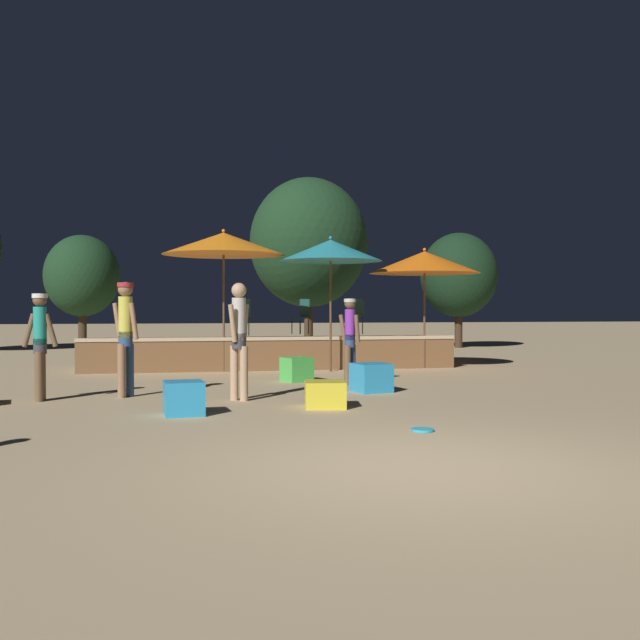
{
  "coord_description": "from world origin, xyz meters",
  "views": [
    {
      "loc": [
        -2.13,
        -6.24,
        1.47
      ],
      "look_at": [
        0.0,
        4.68,
        1.28
      ],
      "focal_mm": 40.0,
      "sensor_mm": 36.0,
      "label": 1
    }
  ],
  "objects_px": {
    "cube_seat_3": "(184,398)",
    "background_tree_2": "(459,275)",
    "patio_umbrella_0": "(224,244)",
    "cube_seat_0": "(371,378)",
    "person_0": "(239,335)",
    "bistro_chair_0": "(356,313)",
    "cube_seat_1": "(297,369)",
    "bistro_chair_2": "(245,313)",
    "person_2": "(40,341)",
    "bistro_chair_1": "(303,313)",
    "background_tree_3": "(82,276)",
    "patio_umbrella_2": "(331,251)",
    "person_4": "(350,337)",
    "cube_seat_4": "(325,394)",
    "frisbee_disc": "(423,430)",
    "person_3": "(126,330)",
    "background_tree_1": "(309,243)",
    "patio_umbrella_1": "(425,262)"
  },
  "relations": [
    {
      "from": "patio_umbrella_1",
      "to": "person_4",
      "type": "xyz_separation_m",
      "value": [
        -2.63,
        -3.25,
        -1.65
      ]
    },
    {
      "from": "frisbee_disc",
      "to": "person_2",
      "type": "bearing_deg",
      "value": 142.87
    },
    {
      "from": "cube_seat_3",
      "to": "patio_umbrella_1",
      "type": "bearing_deg",
      "value": 48.5
    },
    {
      "from": "cube_seat_3",
      "to": "cube_seat_4",
      "type": "distance_m",
      "value": 2.08
    },
    {
      "from": "cube_seat_0",
      "to": "bistro_chair_2",
      "type": "xyz_separation_m",
      "value": [
        -1.71,
        5.42,
        1.08
      ]
    },
    {
      "from": "patio_umbrella_0",
      "to": "bistro_chair_0",
      "type": "xyz_separation_m",
      "value": [
        3.45,
        1.31,
        -1.59
      ]
    },
    {
      "from": "bistro_chair_1",
      "to": "background_tree_3",
      "type": "xyz_separation_m",
      "value": [
        -6.37,
        7.04,
        1.2
      ]
    },
    {
      "from": "cube_seat_1",
      "to": "cube_seat_0",
      "type": "bearing_deg",
      "value": -63.16
    },
    {
      "from": "patio_umbrella_0",
      "to": "cube_seat_0",
      "type": "height_order",
      "value": "patio_umbrella_0"
    },
    {
      "from": "patio_umbrella_2",
      "to": "cube_seat_3",
      "type": "relative_size",
      "value": 5.36
    },
    {
      "from": "cube_seat_4",
      "to": "bistro_chair_1",
      "type": "distance_m",
      "value": 8.03
    },
    {
      "from": "cube_seat_3",
      "to": "background_tree_2",
      "type": "bearing_deg",
      "value": 55.86
    },
    {
      "from": "cube_seat_0",
      "to": "person_4",
      "type": "xyz_separation_m",
      "value": [
        -0.11,
        1.15,
        0.66
      ]
    },
    {
      "from": "person_0",
      "to": "background_tree_3",
      "type": "height_order",
      "value": "background_tree_3"
    },
    {
      "from": "cube_seat_1",
      "to": "bistro_chair_2",
      "type": "relative_size",
      "value": 0.73
    },
    {
      "from": "bistro_chair_1",
      "to": "background_tree_1",
      "type": "relative_size",
      "value": 0.16
    },
    {
      "from": "person_2",
      "to": "person_4",
      "type": "xyz_separation_m",
      "value": [
        5.32,
        1.31,
        -0.04
      ]
    },
    {
      "from": "cube_seat_1",
      "to": "person_0",
      "type": "height_order",
      "value": "person_0"
    },
    {
      "from": "person_4",
      "to": "person_0",
      "type": "bearing_deg",
      "value": -3.56
    },
    {
      "from": "bistro_chair_0",
      "to": "bistro_chair_2",
      "type": "bearing_deg",
      "value": -14.35
    },
    {
      "from": "cube_seat_4",
      "to": "frisbee_disc",
      "type": "bearing_deg",
      "value": -71.64
    },
    {
      "from": "bistro_chair_2",
      "to": "cube_seat_0",
      "type": "bearing_deg",
      "value": 11.97
    },
    {
      "from": "person_3",
      "to": "background_tree_2",
      "type": "xyz_separation_m",
      "value": [
        10.84,
        12.48,
        1.55
      ]
    },
    {
      "from": "person_0",
      "to": "person_3",
      "type": "distance_m",
      "value": 1.95
    },
    {
      "from": "cube_seat_3",
      "to": "patio_umbrella_2",
      "type": "bearing_deg",
      "value": 61.28
    },
    {
      "from": "patio_umbrella_1",
      "to": "person_4",
      "type": "relative_size",
      "value": 1.77
    },
    {
      "from": "person_4",
      "to": "background_tree_3",
      "type": "xyz_separation_m",
      "value": [
        -6.43,
        12.05,
        1.62
      ]
    },
    {
      "from": "person_3",
      "to": "cube_seat_0",
      "type": "bearing_deg",
      "value": -49.15
    },
    {
      "from": "cube_seat_3",
      "to": "background_tree_2",
      "type": "height_order",
      "value": "background_tree_2"
    },
    {
      "from": "bistro_chair_0",
      "to": "cube_seat_0",
      "type": "bearing_deg",
      "value": 58.12
    },
    {
      "from": "background_tree_3",
      "to": "person_0",
      "type": "bearing_deg",
      "value": -73.28
    },
    {
      "from": "person_0",
      "to": "background_tree_2",
      "type": "height_order",
      "value": "background_tree_2"
    },
    {
      "from": "person_3",
      "to": "background_tree_1",
      "type": "relative_size",
      "value": 0.34
    },
    {
      "from": "person_2",
      "to": "bistro_chair_1",
      "type": "distance_m",
      "value": 8.23
    },
    {
      "from": "person_0",
      "to": "bistro_chair_0",
      "type": "relative_size",
      "value": 2.07
    },
    {
      "from": "patio_umbrella_0",
      "to": "background_tree_1",
      "type": "relative_size",
      "value": 0.59
    },
    {
      "from": "bistro_chair_1",
      "to": "bistro_chair_2",
      "type": "distance_m",
      "value": 1.71
    },
    {
      "from": "cube_seat_3",
      "to": "background_tree_1",
      "type": "relative_size",
      "value": 0.1
    },
    {
      "from": "cube_seat_3",
      "to": "cube_seat_4",
      "type": "bearing_deg",
      "value": 9.83
    },
    {
      "from": "person_4",
      "to": "cube_seat_3",
      "type": "bearing_deg",
      "value": 2.83
    },
    {
      "from": "background_tree_2",
      "to": "cube_seat_1",
      "type": "bearing_deg",
      "value": -126.07
    },
    {
      "from": "cube_seat_1",
      "to": "person_2",
      "type": "bearing_deg",
      "value": -154.22
    },
    {
      "from": "patio_umbrella_0",
      "to": "cube_seat_0",
      "type": "distance_m",
      "value": 5.65
    },
    {
      "from": "cube_seat_3",
      "to": "frisbee_disc",
      "type": "xyz_separation_m",
      "value": [
        2.78,
        -1.86,
        -0.21
      ]
    },
    {
      "from": "bistro_chair_0",
      "to": "bistro_chair_2",
      "type": "height_order",
      "value": "same"
    },
    {
      "from": "person_0",
      "to": "person_4",
      "type": "bearing_deg",
      "value": -103.52
    },
    {
      "from": "cube_seat_4",
      "to": "frisbee_disc",
      "type": "height_order",
      "value": "cube_seat_4"
    },
    {
      "from": "patio_umbrella_0",
      "to": "cube_seat_1",
      "type": "xyz_separation_m",
      "value": [
        1.29,
        -2.44,
        -2.69
      ]
    },
    {
      "from": "bistro_chair_0",
      "to": "background_tree_3",
      "type": "relative_size",
      "value": 0.23
    },
    {
      "from": "person_2",
      "to": "background_tree_2",
      "type": "relative_size",
      "value": 0.41
    }
  ]
}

